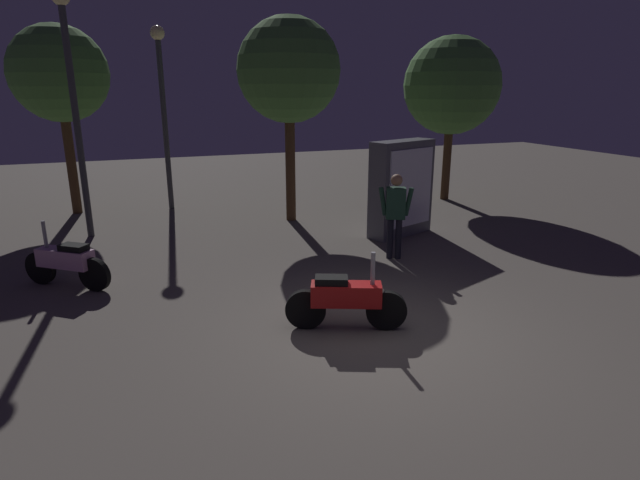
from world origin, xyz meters
name	(u,v)px	position (x,y,z in m)	size (l,w,h in m)	color
ground_plane	(377,336)	(0.00, 0.00, 0.00)	(40.00, 40.00, 0.00)	#605951
motorcycle_red_foreground	(346,299)	(-0.31, 0.36, 0.44)	(1.57, 0.73, 1.11)	black
motorcycle_pink_parked_left	(66,262)	(-4.00, 3.42, 0.44)	(1.37, 1.10, 1.11)	black
person_rider_beside	(395,209)	(1.79, 2.85, 0.98)	(0.64, 0.37, 1.65)	black
streetlamp_near	(72,86)	(-3.79, 6.64, 3.23)	(0.36, 0.36, 5.10)	#38383D
streetlamp_far	(162,95)	(-1.83, 8.85, 3.00)	(0.36, 0.36, 4.69)	#38383D
tree_left_bg	(452,86)	(5.90, 7.29, 3.23)	(2.70, 2.70, 4.60)	#4C331E
tree_center_bg	(59,75)	(-4.22, 9.21, 3.50)	(2.36, 2.36, 4.71)	#4C331E
tree_right_bg	(289,71)	(0.86, 6.49, 3.56)	(2.42, 2.42, 4.80)	#4C331E
kiosk_billboard	(402,188)	(2.75, 4.34, 1.05)	(1.67, 1.02, 2.10)	#595960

